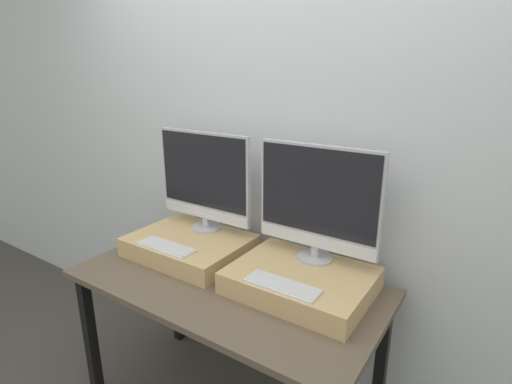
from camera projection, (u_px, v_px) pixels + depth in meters
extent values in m
cube|color=silver|center=(277.00, 154.00, 2.03)|extent=(8.00, 0.04, 2.60)
cube|color=brown|center=(227.00, 283.00, 1.84)|extent=(1.43, 0.74, 0.03)
cube|color=black|center=(91.00, 340.00, 2.06)|extent=(0.05, 0.05, 0.76)
cube|color=black|center=(177.00, 287.00, 2.55)|extent=(0.05, 0.05, 0.76)
cube|color=black|center=(380.00, 369.00, 1.86)|extent=(0.05, 0.05, 0.76)
cube|color=tan|center=(190.00, 245.00, 2.08)|extent=(0.59, 0.45, 0.10)
cylinder|color=#B2B2B7|center=(206.00, 227.00, 2.17)|extent=(0.16, 0.16, 0.01)
cylinder|color=#B2B2B7|center=(206.00, 222.00, 2.16)|extent=(0.04, 0.04, 0.05)
cube|color=#B2B2B7|center=(204.00, 176.00, 2.09)|extent=(0.57, 0.02, 0.47)
cube|color=black|center=(202.00, 171.00, 2.07)|extent=(0.55, 0.00, 0.38)
cube|color=silver|center=(204.00, 213.00, 2.14)|extent=(0.56, 0.00, 0.06)
cube|color=silver|center=(166.00, 247.00, 1.93)|extent=(0.31, 0.11, 0.01)
cube|color=silver|center=(166.00, 246.00, 1.93)|extent=(0.29, 0.09, 0.00)
cube|color=tan|center=(301.00, 280.00, 1.74)|extent=(0.59, 0.45, 0.10)
cylinder|color=#B2B2B7|center=(315.00, 257.00, 1.83)|extent=(0.16, 0.16, 0.01)
cylinder|color=#B2B2B7|center=(315.00, 251.00, 1.82)|extent=(0.04, 0.04, 0.05)
cube|color=#B2B2B7|center=(318.00, 198.00, 1.74)|extent=(0.57, 0.02, 0.47)
cube|color=black|center=(317.00, 192.00, 1.72)|extent=(0.55, 0.00, 0.38)
cube|color=silver|center=(314.00, 241.00, 1.79)|extent=(0.56, 0.00, 0.06)
cube|color=silver|center=(282.00, 286.00, 1.59)|extent=(0.31, 0.11, 0.01)
cube|color=silver|center=(282.00, 284.00, 1.59)|extent=(0.29, 0.09, 0.00)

